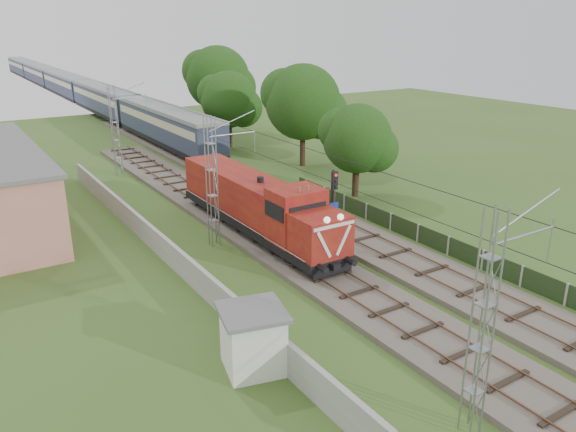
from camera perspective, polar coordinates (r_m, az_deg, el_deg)
ground at (r=27.72m, az=9.24°, el=-9.48°), size 140.00×140.00×0.00m
track_main at (r=32.60m, az=1.12°, el=-4.33°), size 4.20×70.00×0.45m
track_side at (r=45.50m, az=-2.69°, el=2.53°), size 4.20×80.00×0.45m
catenary at (r=34.10m, az=-7.66°, el=3.46°), size 3.31×70.00×8.00m
boundary_wall at (r=33.90m, az=-12.86°, el=-2.85°), size 0.25×40.00×1.50m
fence at (r=34.62m, az=16.00°, el=-2.92°), size 0.12×32.00×1.20m
locomotive at (r=35.77m, az=-3.15°, el=1.22°), size 2.90×16.56×4.20m
coach_rake at (r=110.61m, az=-21.59°, el=12.38°), size 3.28×122.74×3.80m
signal_post at (r=33.41m, az=4.65°, el=2.07°), size 0.54×0.42×4.94m
relay_hut at (r=22.68m, az=-3.58°, el=-12.38°), size 3.03×3.03×2.60m
tree_a at (r=44.07m, az=7.12°, el=7.73°), size 5.65×5.38×7.32m
tree_b at (r=53.41m, az=1.62°, el=11.41°), size 7.42×7.07×9.62m
tree_c at (r=62.26m, az=-5.96°, el=11.63°), size 6.39×6.08×8.28m
tree_d at (r=70.91m, az=-7.06°, el=13.66°), size 8.15×7.77×10.57m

